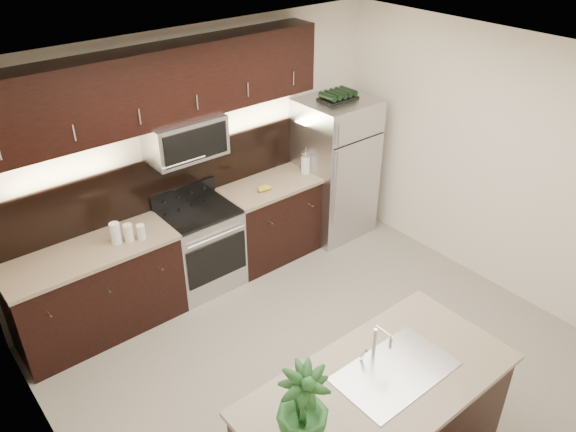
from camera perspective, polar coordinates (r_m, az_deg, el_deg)
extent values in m
plane|color=gray|center=(5.44, 3.60, -14.21)|extent=(4.50, 4.50, 0.00)
cube|color=silver|center=(6.00, -8.99, 5.92)|extent=(4.50, 0.02, 2.70)
cube|color=silver|center=(3.74, 26.22, -15.08)|extent=(4.50, 0.02, 2.70)
cube|color=silver|center=(3.74, -22.90, -14.00)|extent=(0.02, 4.00, 2.70)
cube|color=silver|center=(6.17, 19.72, 5.15)|extent=(0.02, 4.00, 2.70)
cube|color=white|center=(4.01, 4.88, 14.18)|extent=(4.50, 4.00, 0.02)
cube|color=black|center=(4.16, -26.91, -4.77)|extent=(0.01, 0.32, 0.46)
cube|color=white|center=(4.16, -26.87, -4.75)|extent=(0.00, 0.24, 0.36)
cube|color=black|center=(5.74, -18.81, -7.36)|extent=(1.57, 0.62, 0.90)
cube|color=black|center=(6.54, -1.64, -0.40)|extent=(1.16, 0.62, 0.90)
cube|color=#B2B2B7|center=(6.10, -8.80, -3.36)|extent=(0.76, 0.62, 0.90)
cube|color=black|center=(5.85, -9.15, 0.41)|extent=(0.76, 0.60, 0.03)
cube|color=#BFA78F|center=(5.47, -19.62, -3.48)|extent=(1.59, 0.65, 0.04)
cube|color=#BFA78F|center=(6.31, -1.70, 3.25)|extent=(1.18, 0.65, 0.04)
cube|color=black|center=(5.86, -12.61, 3.47)|extent=(3.49, 0.02, 0.56)
cube|color=#B2B2B7|center=(5.59, -10.41, 7.80)|extent=(0.76, 0.40, 0.40)
cube|color=black|center=(5.35, -13.10, 12.74)|extent=(3.49, 0.33, 0.70)
cube|color=black|center=(4.36, 8.79, -20.71)|extent=(1.90, 0.90, 0.90)
cube|color=#BFA78F|center=(4.01, 9.34, -16.52)|extent=(1.96, 0.96, 0.04)
cube|color=silver|center=(4.07, 10.86, -15.22)|extent=(0.84, 0.50, 0.01)
cylinder|color=silver|center=(4.09, 8.76, -12.55)|extent=(0.03, 0.03, 0.24)
cylinder|color=silver|center=(3.95, 9.69, -11.48)|extent=(0.02, 0.14, 0.02)
cylinder|color=silver|center=(3.95, 10.39, -12.53)|extent=(0.02, 0.02, 0.10)
cube|color=#B2B2B7|center=(6.83, 4.75, 4.86)|extent=(0.83, 0.75, 1.72)
cube|color=black|center=(6.50, 5.08, 11.80)|extent=(0.42, 0.26, 0.03)
cylinder|color=black|center=(6.38, 4.03, 11.95)|extent=(0.07, 0.24, 0.07)
cylinder|color=black|center=(6.43, 4.57, 12.09)|extent=(0.07, 0.24, 0.07)
cylinder|color=black|center=(6.48, 5.10, 12.23)|extent=(0.07, 0.24, 0.07)
cylinder|color=black|center=(6.54, 5.63, 12.36)|extent=(0.07, 0.24, 0.07)
cylinder|color=black|center=(6.59, 6.14, 12.49)|extent=(0.07, 0.24, 0.07)
imported|color=#225624|center=(3.44, 1.50, -18.83)|extent=(0.41, 0.41, 0.56)
cylinder|color=silver|center=(5.43, -17.11, -1.68)|extent=(0.10, 0.10, 0.21)
cylinder|color=silver|center=(5.44, -15.90, -1.64)|extent=(0.09, 0.09, 0.17)
cylinder|color=silver|center=(5.45, -14.70, -1.57)|extent=(0.08, 0.08, 0.15)
cylinder|color=silver|center=(6.48, 1.79, 5.27)|extent=(0.11, 0.11, 0.21)
cylinder|color=silver|center=(6.43, 1.80, 6.21)|extent=(0.11, 0.11, 0.02)
cylinder|color=silver|center=(6.41, 1.81, 6.64)|extent=(0.01, 0.01, 0.08)
ellipsoid|color=gold|center=(6.12, -2.85, 2.76)|extent=(0.18, 0.14, 0.05)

